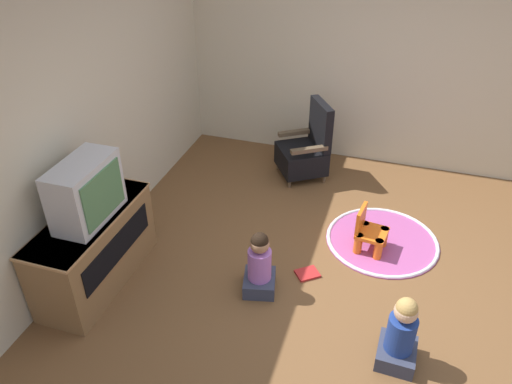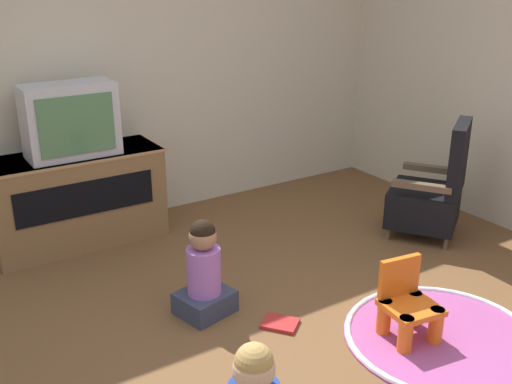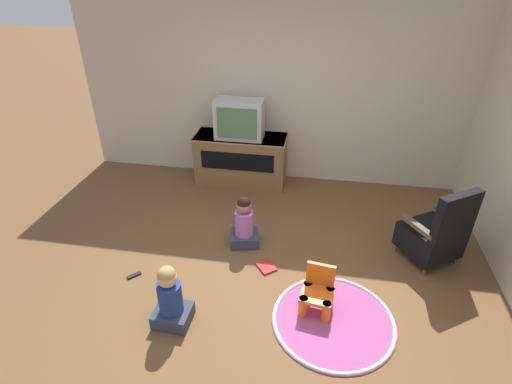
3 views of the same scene
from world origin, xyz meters
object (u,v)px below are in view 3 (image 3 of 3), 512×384
(tv_cabinet, at_px, (241,159))
(black_armchair, at_px, (435,234))
(book, at_px, (266,267))
(television, at_px, (239,119))
(yellow_kid_chair, at_px, (317,294))
(child_watching_center, at_px, (244,224))
(child_watching_left, at_px, (170,299))
(remote_control, at_px, (134,275))

(tv_cabinet, distance_m, black_armchair, 2.83)
(book, bearing_deg, tv_cabinet, -18.63)
(television, height_order, yellow_kid_chair, television)
(television, xyz_separation_m, book, (0.66, -1.81, -1.00))
(black_armchair, height_order, child_watching_center, black_armchair)
(black_armchair, height_order, child_watching_left, black_armchair)
(tv_cabinet, height_order, child_watching_left, tv_cabinet)
(tv_cabinet, bearing_deg, yellow_kid_chair, -62.52)
(child_watching_left, xyz_separation_m, remote_control, (-0.63, 0.51, -0.28))
(yellow_kid_chair, bearing_deg, remote_control, -175.53)
(book, bearing_deg, black_armchair, -114.22)
(black_armchair, xyz_separation_m, child_watching_center, (-2.12, -0.06, -0.08))
(tv_cabinet, relative_size, black_armchair, 1.38)
(yellow_kid_chair, bearing_deg, book, 146.79)
(television, distance_m, remote_control, 2.51)
(child_watching_left, bearing_deg, child_watching_center, 73.10)
(child_watching_left, distance_m, remote_control, 0.86)
(yellow_kid_chair, relative_size, remote_control, 3.45)
(television, height_order, child_watching_center, television)
(television, bearing_deg, book, -70.00)
(book, height_order, remote_control, book)
(yellow_kid_chair, xyz_separation_m, child_watching_center, (-0.89, 0.88, 0.09))
(child_watching_center, height_order, book, child_watching_center)
(tv_cabinet, distance_m, television, 0.63)
(remote_control, bearing_deg, child_watching_center, -10.10)
(remote_control, bearing_deg, tv_cabinet, 26.42)
(tv_cabinet, height_order, television, television)
(remote_control, bearing_deg, black_armchair, -31.11)
(black_armchair, bearing_deg, remote_control, -19.18)
(remote_control, bearing_deg, child_watching_left, -84.59)
(tv_cabinet, bearing_deg, television, -90.00)
(television, bearing_deg, black_armchair, -29.07)
(tv_cabinet, xyz_separation_m, child_watching_center, (0.34, -1.47, -0.10))
(book, bearing_deg, remote_control, 66.98)
(tv_cabinet, height_order, yellow_kid_chair, tv_cabinet)
(black_armchair, bearing_deg, tv_cabinet, -63.55)
(child_watching_left, bearing_deg, remote_control, 143.01)
(tv_cabinet, relative_size, child_watching_left, 2.01)
(book, xyz_separation_m, remote_control, (-1.39, -0.37, -0.00))
(tv_cabinet, relative_size, television, 2.00)
(child_watching_left, bearing_deg, yellow_kid_chair, 18.32)
(television, relative_size, book, 2.47)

